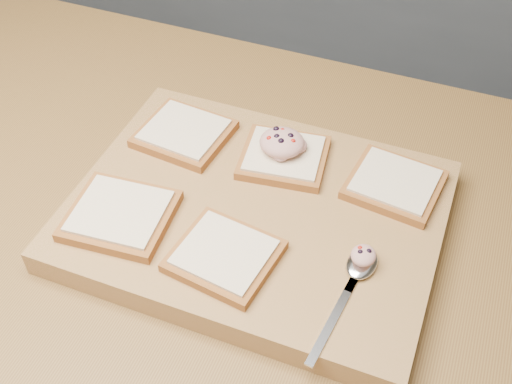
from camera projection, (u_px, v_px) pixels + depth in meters
back_counter at (430, 6)px, 2.09m from camera, size 3.60×0.62×0.94m
cutting_board at (256, 215)px, 0.85m from camera, size 0.48×0.36×0.04m
bread_far_left at (184, 133)px, 0.93m from camera, size 0.13×0.12×0.02m
bread_far_center at (284, 157)px, 0.89m from camera, size 0.13×0.12×0.02m
bread_far_right at (395, 184)px, 0.86m from camera, size 0.13×0.12×0.02m
bread_near_left at (120, 215)px, 0.82m from camera, size 0.14×0.13×0.02m
bread_near_center at (225, 255)px, 0.77m from camera, size 0.13×0.12×0.02m
tuna_salad_dollop at (282, 142)px, 0.88m from camera, size 0.06×0.06×0.03m
spoon at (358, 271)px, 0.76m from camera, size 0.04×0.18×0.01m
spoon_salad at (363, 255)px, 0.76m from camera, size 0.03×0.03×0.02m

